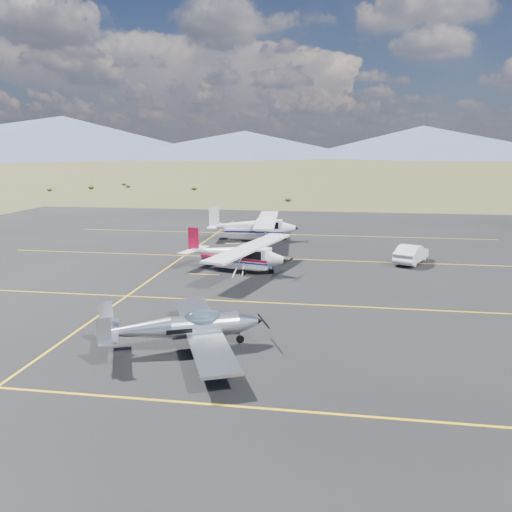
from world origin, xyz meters
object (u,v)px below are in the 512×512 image
(aircraft_cessna, at_px, (236,253))
(aircraft_low_wing, at_px, (186,327))
(aircraft_plain, at_px, (254,226))
(sedan, at_px, (411,254))

(aircraft_cessna, bearing_deg, aircraft_low_wing, -72.44)
(aircraft_cessna, bearing_deg, aircraft_plain, 108.51)
(aircraft_low_wing, bearing_deg, aircraft_plain, 69.53)
(aircraft_plain, relative_size, sedan, 2.87)
(aircraft_cessna, relative_size, aircraft_plain, 0.91)
(aircraft_low_wing, distance_m, aircraft_plain, 25.27)
(aircraft_plain, bearing_deg, sedan, -35.15)
(aircraft_cessna, relative_size, sedan, 2.61)
(aircraft_cessna, distance_m, sedan, 12.68)
(aircraft_low_wing, distance_m, aircraft_cessna, 13.51)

